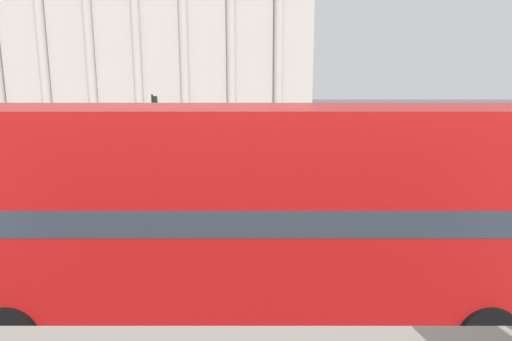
# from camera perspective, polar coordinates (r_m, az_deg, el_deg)

# --- Properties ---
(double_decker_bus) EXTENTS (10.73, 2.67, 4.23)m
(double_decker_bus) POSITION_cam_1_polar(r_m,az_deg,el_deg) (8.39, -0.57, -4.85)
(double_decker_bus) COLOR black
(double_decker_bus) RESTS_ON ground_plane
(plaza_building_left) EXTENTS (35.14, 11.83, 18.18)m
(plaza_building_left) POSITION_cam_1_polar(r_m,az_deg,el_deg) (52.92, -12.90, 15.97)
(plaza_building_left) COLOR #BCB2A8
(plaza_building_left) RESTS_ON ground_plane
(traffic_light_near) EXTENTS (0.42, 0.24, 3.58)m
(traffic_light_near) POSITION_cam_1_polar(r_m,az_deg,el_deg) (12.57, -1.82, 0.62)
(traffic_light_near) COLOR black
(traffic_light_near) RESTS_ON ground_plane
(traffic_light_mid) EXTENTS (0.42, 0.24, 3.56)m
(traffic_light_mid) POSITION_cam_1_polar(r_m,az_deg,el_deg) (20.42, -10.82, 4.60)
(traffic_light_mid) COLOR black
(traffic_light_mid) RESTS_ON ground_plane
(traffic_light_far) EXTENTS (0.42, 0.24, 3.77)m
(traffic_light_far) POSITION_cam_1_polar(r_m,az_deg,el_deg) (27.89, -12.32, 6.61)
(traffic_light_far) COLOR black
(traffic_light_far) RESTS_ON ground_plane
(car_silver) EXTENTS (4.20, 1.93, 1.35)m
(car_silver) POSITION_cam_1_polar(r_m,az_deg,el_deg) (30.10, 11.34, 3.61)
(car_silver) COLOR black
(car_silver) RESTS_ON ground_plane
(car_maroon) EXTENTS (4.20, 1.93, 1.35)m
(car_maroon) POSITION_cam_1_polar(r_m,az_deg,el_deg) (21.75, -21.18, 0.06)
(car_maroon) COLOR black
(car_maroon) RESTS_ON ground_plane
(pedestrian_yellow) EXTENTS (0.32, 0.32, 1.72)m
(pedestrian_yellow) POSITION_cam_1_polar(r_m,az_deg,el_deg) (19.48, 19.28, -0.18)
(pedestrian_yellow) COLOR #282B33
(pedestrian_yellow) RESTS_ON ground_plane
(pedestrian_red) EXTENTS (0.32, 0.32, 1.69)m
(pedestrian_red) POSITION_cam_1_polar(r_m,az_deg,el_deg) (29.54, -7.97, 4.10)
(pedestrian_red) COLOR #282B33
(pedestrian_red) RESTS_ON ground_plane
(pedestrian_grey) EXTENTS (0.32, 0.32, 1.64)m
(pedestrian_grey) POSITION_cam_1_polar(r_m,az_deg,el_deg) (28.05, 15.10, 3.37)
(pedestrian_grey) COLOR #282B33
(pedestrian_grey) RESTS_ON ground_plane
(pedestrian_white) EXTENTS (0.32, 0.32, 1.63)m
(pedestrian_white) POSITION_cam_1_polar(r_m,az_deg,el_deg) (33.20, -11.62, 4.73)
(pedestrian_white) COLOR #282B33
(pedestrian_white) RESTS_ON ground_plane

